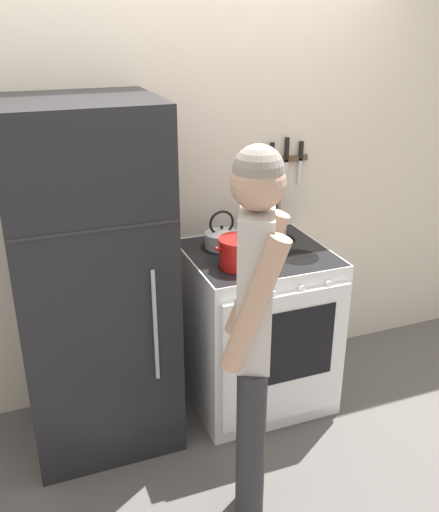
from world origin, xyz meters
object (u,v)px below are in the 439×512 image
at_px(tea_kettle, 222,237).
at_px(utensil_jar, 279,226).
at_px(dutch_oven_pot, 239,252).
at_px(refrigerator, 92,283).
at_px(person, 254,330).
at_px(stove_range, 258,327).

bearing_deg(tea_kettle, utensil_jar, 1.14).
height_order(dutch_oven_pot, tea_kettle, tea_kettle).
distance_m(refrigerator, dutch_oven_pot, 0.76).
bearing_deg(utensil_jar, person, -121.15).
height_order(dutch_oven_pot, person, person).
height_order(stove_range, tea_kettle, tea_kettle).
bearing_deg(stove_range, person, -116.35).
bearing_deg(person, utensil_jar, -5.55).
bearing_deg(utensil_jar, tea_kettle, -178.86).
distance_m(utensil_jar, person, 1.14).
xyz_separation_m(refrigerator, dutch_oven_pot, (0.73, -0.15, 0.11)).
relative_size(refrigerator, tea_kettle, 7.68).
distance_m(refrigerator, tea_kettle, 0.77).
xyz_separation_m(stove_range, tea_kettle, (-0.16, 0.17, 0.52)).
bearing_deg(dutch_oven_pot, utensil_jar, 38.02).
relative_size(stove_range, dutch_oven_pot, 3.62).
xyz_separation_m(dutch_oven_pot, utensil_jar, (0.37, 0.29, -0.00)).
xyz_separation_m(tea_kettle, utensil_jar, (0.35, 0.01, 0.02)).
relative_size(stove_range, tea_kettle, 3.99).
distance_m(stove_range, dutch_oven_pot, 0.58).
bearing_deg(utensil_jar, stove_range, -137.92).
relative_size(dutch_oven_pot, utensil_jar, 0.92).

